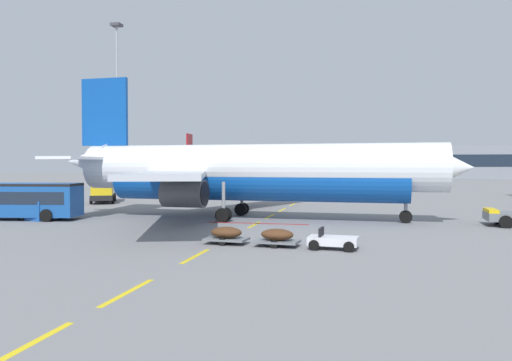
{
  "coord_description": "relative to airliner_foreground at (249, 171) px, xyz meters",
  "views": [
    {
      "loc": [
        26.27,
        -15.9,
        4.53
      ],
      "look_at": [
        17.43,
        24.28,
        3.22
      ],
      "focal_mm": 35.61,
      "sensor_mm": 36.0,
      "label": 1
    }
  ],
  "objects": [
    {
      "name": "fuel_service_truck",
      "position": [
        -21.12,
        13.95,
        -2.3
      ],
      "size": [
        5.18,
        7.35,
        3.14
      ],
      "color": "black",
      "rests_on": "ground"
    },
    {
      "name": "uld_cargo_container",
      "position": [
        -16.32,
        -4.83,
        -3.15
      ],
      "size": [
        1.87,
        1.84,
        1.6
      ],
      "color": "#194C9E",
      "rests_on": "ground"
    },
    {
      "name": "ground",
      "position": [
        23.3,
        14.91,
        -3.95
      ],
      "size": [
        400.0,
        400.0,
        0.0
      ],
      "primitive_type": "plane",
      "color": "slate"
    },
    {
      "name": "apron_shuttle_bus",
      "position": [
        -19.38,
        -4.84,
        -2.2
      ],
      "size": [
        12.28,
        4.39,
        3.0
      ],
      "color": "#194C99",
      "rests_on": "ground"
    },
    {
      "name": "apron_light_mast_near",
      "position": [
        -35.36,
        44.71,
        14.42
      ],
      "size": [
        1.8,
        1.8,
        30.23
      ],
      "color": "slate",
      "rests_on": "ground"
    },
    {
      "name": "terminal_satellite",
      "position": [
        15.46,
        137.69,
        1.26
      ],
      "size": [
        85.52,
        21.53,
        11.99
      ],
      "color": "gray",
      "rests_on": "ground"
    },
    {
      "name": "airliner_foreground",
      "position": [
        0.0,
        0.0,
        0.0
      ],
      "size": [
        34.75,
        34.61,
        12.2
      ],
      "color": "white",
      "rests_on": "ground"
    },
    {
      "name": "apron_paint_markings",
      "position": [
        1.3,
        11.94,
        -3.95
      ],
      "size": [
        8.0,
        94.61,
        0.01
      ],
      "color": "yellow",
      "rests_on": "ground"
    },
    {
      "name": "baggage_train",
      "position": [
        4.76,
        -13.53,
        -3.42
      ],
      "size": [
        8.69,
        2.27,
        1.14
      ],
      "color": "silver",
      "rests_on": "ground"
    },
    {
      "name": "airliner_far_center",
      "position": [
        -28.18,
        72.53,
        -0.4
      ],
      "size": [
        30.96,
        31.25,
        10.95
      ],
      "color": "silver",
      "rests_on": "ground"
    }
  ]
}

